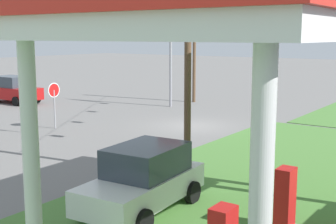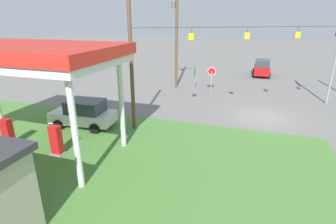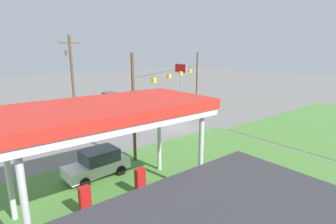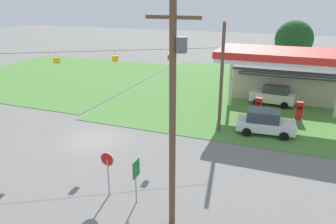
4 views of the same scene
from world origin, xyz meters
The scene contains 14 objects.
ground_plane centered at (0.00, 0.00, 0.00)m, with size 160.00×160.00×0.00m, color slate.
grass_verge_station_corner centered at (14.35, 16.95, 0.02)m, with size 36.00×28.00×0.04m, color #4C7F38.
grass_verge_opposite_corner centered at (-16.00, 16.00, 0.02)m, with size 24.00×24.00×0.04m, color #4C7F38.
gas_station_canopy centered at (12.35, 9.55, 5.30)m, with size 10.61×5.48×5.83m.
gas_station_store centered at (14.10, 16.93, 1.69)m, with size 13.50×6.68×3.34m.
fuel_pump_near centered at (10.68, 9.55, 0.80)m, with size 0.71×0.56×1.68m.
fuel_pump_far centered at (14.02, 9.55, 0.80)m, with size 0.71×0.56×1.68m.
car_at_pumps_front centered at (11.62, 5.68, 0.96)m, with size 4.39×2.34×1.89m.
car_at_pumps_rear centered at (11.67, 13.41, 0.96)m, with size 4.27×2.42×1.87m.
stop_sign_roadside centered at (4.84, -5.75, 1.81)m, with size 0.80×0.08×2.50m.
route_sign centered at (6.51, -5.85, 1.71)m, with size 0.10×0.70×2.40m.
utility_pole_main centered at (8.76, -6.67, 5.59)m, with size 2.20×0.44×10.01m.
signal_span_gantry centered at (0.00, -0.01, 4.53)m, with size 16.74×10.24×8.29m.
tree_behind_station centered at (12.79, 24.70, 5.01)m, with size 4.53×4.53×7.29m.
Camera 4 is at (13.13, -18.54, 9.93)m, focal length 35.00 mm.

